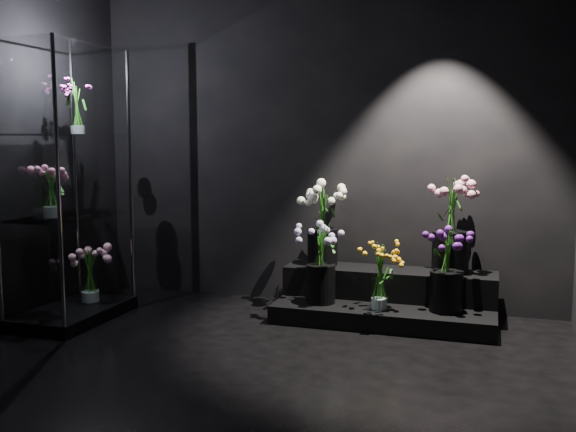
% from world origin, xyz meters
% --- Properties ---
extents(floor, '(4.00, 4.00, 0.00)m').
position_xyz_m(floor, '(0.00, 0.00, 0.00)').
color(floor, black).
rests_on(floor, ground).
extents(wall_back, '(4.00, 0.00, 4.00)m').
position_xyz_m(wall_back, '(0.00, 2.00, 1.40)').
color(wall_back, black).
rests_on(wall_back, floor).
extents(display_riser, '(1.66, 0.74, 0.37)m').
position_xyz_m(display_riser, '(0.62, 1.67, 0.15)').
color(display_riser, black).
rests_on(display_riser, floor).
extents(display_case, '(0.57, 0.95, 2.09)m').
position_xyz_m(display_case, '(-1.70, 0.87, 1.05)').
color(display_case, black).
rests_on(display_case, floor).
extents(bouquet_orange_bells, '(0.33, 0.33, 0.49)m').
position_xyz_m(bouquet_orange_bells, '(0.61, 1.39, 0.40)').
color(bouquet_orange_bells, white).
rests_on(bouquet_orange_bells, display_riser).
extents(bouquet_lilac, '(0.40, 0.40, 0.62)m').
position_xyz_m(bouquet_lilac, '(0.15, 1.45, 0.50)').
color(bouquet_lilac, black).
rests_on(bouquet_lilac, display_riser).
extents(bouquet_purple, '(0.41, 0.41, 0.60)m').
position_xyz_m(bouquet_purple, '(1.09, 1.49, 0.48)').
color(bouquet_purple, black).
rests_on(bouquet_purple, display_riser).
extents(bouquet_cream_roses, '(0.41, 0.41, 0.66)m').
position_xyz_m(bouquet_cream_roses, '(0.07, 1.80, 0.75)').
color(bouquet_cream_roses, black).
rests_on(bouquet_cream_roses, display_riser).
extents(bouquet_pink_roses, '(0.46, 0.46, 0.72)m').
position_xyz_m(bouquet_pink_roses, '(1.09, 1.78, 0.76)').
color(bouquet_pink_roses, black).
rests_on(bouquet_pink_roses, display_riser).
extents(bouquet_case_pink, '(0.38, 0.38, 0.40)m').
position_xyz_m(bouquet_case_pink, '(-1.73, 0.72, 1.03)').
color(bouquet_case_pink, white).
rests_on(bouquet_case_pink, display_case).
extents(bouquet_case_magenta, '(0.26, 0.26, 0.42)m').
position_xyz_m(bouquet_case_magenta, '(-1.69, 1.02, 1.65)').
color(bouquet_case_magenta, white).
rests_on(bouquet_case_magenta, display_case).
extents(bouquet_case_base_pink, '(0.36, 0.36, 0.44)m').
position_xyz_m(bouquet_case_base_pink, '(-1.67, 1.07, 0.33)').
color(bouquet_case_base_pink, white).
rests_on(bouquet_case_base_pink, display_case).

